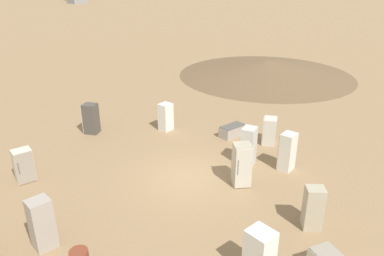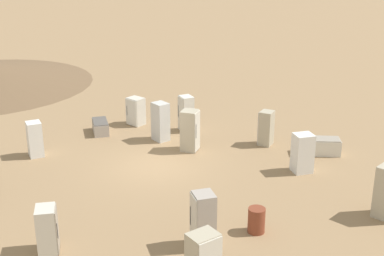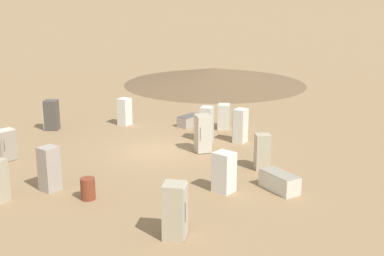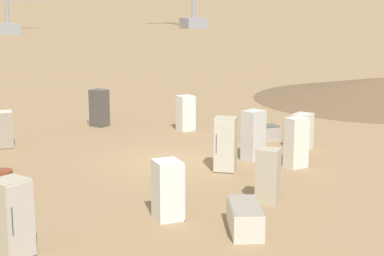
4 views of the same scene
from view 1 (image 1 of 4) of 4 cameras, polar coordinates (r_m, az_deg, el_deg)
The scene contains 13 objects.
ground_plane at distance 16.48m, azimuth -0.39°, elevation -7.54°, with size 1000.00×1000.00×0.00m, color #937551.
dirt_mound at distance 32.50m, azimuth 11.22°, elevation 9.00°, with size 14.63×14.63×1.28m.
discarded_fridge_0 at distance 21.15m, azimuth -15.17°, elevation 1.39°, with size 0.91×0.97×1.68m.
discarded_fridge_1 at distance 20.34m, azimuth 6.15°, elevation -0.42°, with size 1.47×0.82×0.61m.
discarded_fridge_3 at distance 19.64m, azimuth 11.71°, elevation -0.43°, with size 1.00×0.96×1.40m.
discarded_fridge_4 at distance 13.87m, azimuth 17.96°, elevation -11.49°, with size 0.86×0.86×1.60m.
discarded_fridge_5 at distance 20.87m, azimuth -4.01°, elevation 1.70°, with size 0.76×0.66×1.56m.
discarded_fridge_7 at distance 17.42m, azimuth -24.25°, elevation -5.23°, with size 0.84×0.72×1.46m.
discarded_fridge_8 at distance 17.23m, azimuth 14.29°, elevation -3.52°, with size 0.73×0.66×1.77m.
discarded_fridge_9 at distance 13.28m, azimuth -21.95°, elevation -13.36°, with size 0.72×0.69×1.79m.
discarded_fridge_10 at distance 15.68m, azimuth 7.60°, elevation -5.58°, with size 1.00×1.00×1.86m.
discarded_fridge_12 at distance 11.60m, azimuth 10.28°, elevation -18.37°, with size 0.76×0.80×1.62m.
discarded_fridge_13 at distance 17.34m, azimuth 8.63°, elevation -2.74°, with size 0.90×0.79×1.82m.
Camera 1 is at (10.06, 9.94, 8.47)m, focal length 35.00 mm.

